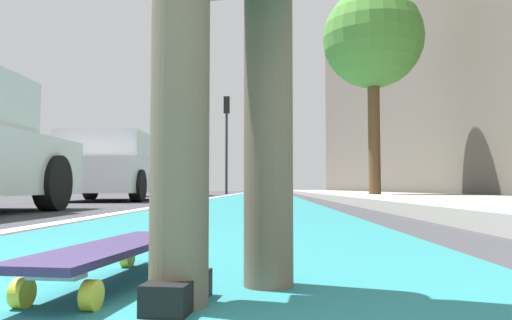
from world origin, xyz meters
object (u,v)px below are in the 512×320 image
Objects in this scene: traffic_light at (227,127)px; street_tree_mid at (373,40)px; skateboard at (114,252)px; parked_car_mid at (111,169)px; parked_car_far at (173,176)px.

street_tree_mid is (-11.57, -4.60, 0.69)m from traffic_light.
skateboard is 0.21× the size of parked_car_mid.
skateboard is at bearing 164.39° from street_tree_mid.
street_tree_mid is (-5.68, -5.98, 3.19)m from parked_car_far.
parked_car_mid reaches higher than skateboard.
traffic_light is (12.49, -1.49, 2.49)m from parked_car_mid.
street_tree_mid is at bearing -158.33° from traffic_light.
traffic_light is (22.15, 1.64, 3.11)m from skateboard.
parked_car_mid is 6.93m from street_tree_mid.
parked_car_mid is 6.60m from parked_car_far.
traffic_light reaches higher than parked_car_mid.
street_tree_mid is (0.92, -6.09, 3.18)m from parked_car_mid.
skateboard is at bearing -162.02° from parked_car_mid.
traffic_light is (5.89, -1.38, 2.50)m from parked_car_far.
skateboard is 10.18m from parked_car_mid.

